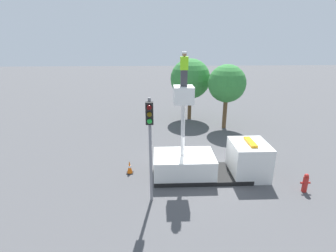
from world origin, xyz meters
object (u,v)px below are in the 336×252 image
at_px(worker, 184,69).
at_px(traffic_light_pole, 150,132).
at_px(fire_hydrant, 305,183).
at_px(tree_right_bg, 227,84).
at_px(tree_left_bg, 190,79).
at_px(bucket_truck, 211,161).
at_px(traffic_cone_rear, 130,167).

bearing_deg(worker, traffic_light_pole, -125.70).
bearing_deg(fire_hydrant, traffic_light_pole, -176.02).
distance_m(worker, tree_right_bg, 9.82).
height_order(worker, tree_left_bg, worker).
distance_m(fire_hydrant, tree_left_bg, 14.28).
bearing_deg(bucket_truck, tree_left_bg, 89.65).
bearing_deg(traffic_light_pole, tree_left_bg, 75.66).
bearing_deg(tree_left_bg, bucket_truck, -90.35).
bearing_deg(tree_right_bg, worker, -118.29).
relative_size(traffic_cone_rear, tree_left_bg, 0.14).
bearing_deg(worker, tree_right_bg, 61.71).
distance_m(tree_left_bg, tree_right_bg, 3.96).
distance_m(worker, fire_hydrant, 8.68).
distance_m(traffic_cone_rear, tree_left_bg, 12.32).
xyz_separation_m(worker, traffic_light_pole, (-1.74, -2.42, -2.48)).
distance_m(traffic_light_pole, fire_hydrant, 8.67).
xyz_separation_m(traffic_light_pole, tree_left_bg, (3.49, 13.66, 0.23)).
bearing_deg(fire_hydrant, tree_left_bg, 109.15).
height_order(bucket_truck, tree_right_bg, tree_right_bg).
distance_m(traffic_cone_rear, tree_right_bg, 11.57).
bearing_deg(traffic_light_pole, fire_hydrant, 3.98).
xyz_separation_m(bucket_truck, tree_right_bg, (2.85, 8.42, 3.03)).
xyz_separation_m(traffic_light_pole, fire_hydrant, (8.04, 0.56, -3.19)).
bearing_deg(bucket_truck, tree_right_bg, 71.32).
height_order(bucket_truck, fire_hydrant, bucket_truck).
height_order(worker, tree_right_bg, worker).
xyz_separation_m(fire_hydrant, tree_left_bg, (-4.55, 13.10, 3.42)).
xyz_separation_m(traffic_light_pole, traffic_cone_rear, (-1.35, 2.90, -3.32)).
xyz_separation_m(traffic_cone_rear, tree_left_bg, (4.85, 10.76, 3.55)).
distance_m(fire_hydrant, tree_right_bg, 10.98).
bearing_deg(traffic_cone_rear, traffic_light_pole, -64.97).
xyz_separation_m(traffic_light_pole, tree_right_bg, (6.27, 10.84, 0.24)).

